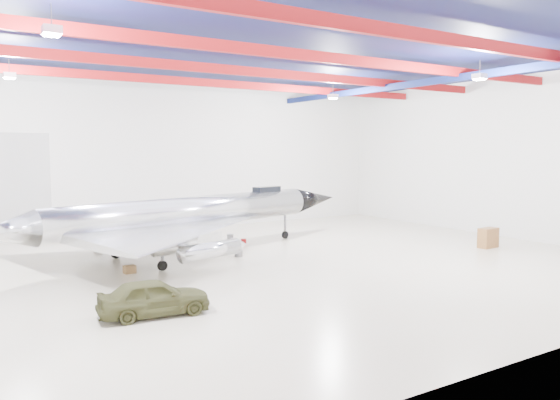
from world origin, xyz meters
TOP-DOWN VIEW (x-y plane):
  - floor at (0.00, 0.00)m, footprint 40.00×40.00m
  - wall_back at (0.00, 15.00)m, footprint 40.00×0.00m
  - wall_right at (20.00, 0.00)m, footprint 0.00×30.00m
  - ceiling at (0.00, 0.00)m, footprint 40.00×40.00m
  - ceiling_structure at (0.00, 0.00)m, footprint 39.50×29.50m
  - jet_aircraft at (-1.08, 4.81)m, footprint 24.47×17.42m
  - jeep at (-6.71, -5.26)m, footprint 4.17×2.03m
  - desk at (15.44, -2.74)m, footprint 1.39×0.77m
  - crate_ply at (-5.47, 2.02)m, footprint 0.58×0.47m
  - toolbox_red at (-0.74, 8.76)m, footprint 0.61×0.54m
  - engine_drum at (1.01, 2.88)m, footprint 0.56×0.56m
  - parts_bin at (0.92, 6.97)m, footprint 0.72×0.62m
  - crate_small at (-5.38, 8.65)m, footprint 0.49×0.44m
  - tool_chest at (3.22, 6.43)m, footprint 0.43×0.43m
  - oil_barrel at (-0.86, 5.03)m, footprint 0.57×0.50m
  - spares_box at (3.20, 8.29)m, footprint 0.51×0.51m

SIDE VIEW (x-z plane):
  - floor at x=0.00m, z-range 0.00..0.00m
  - crate_small at x=-5.38m, z-range 0.00..0.28m
  - oil_barrel at x=-0.86m, z-range 0.00..0.33m
  - tool_chest at x=3.22m, z-range 0.00..0.33m
  - toolbox_red at x=-0.74m, z-range 0.00..0.35m
  - crate_ply at x=-5.47m, z-range 0.00..0.39m
  - spares_box at x=3.20m, z-range 0.00..0.39m
  - engine_drum at x=1.01m, z-range 0.00..0.40m
  - parts_bin at x=0.92m, z-range 0.00..0.44m
  - desk at x=15.44m, z-range 0.00..1.23m
  - jeep at x=-6.71m, z-range 0.00..1.37m
  - jet_aircraft at x=-1.08m, z-range -1.17..5.63m
  - wall_back at x=0.00m, z-range -14.50..25.50m
  - wall_right at x=20.00m, z-range -9.50..20.50m
  - ceiling_structure at x=0.00m, z-range 9.79..10.86m
  - ceiling at x=0.00m, z-range 11.00..11.00m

